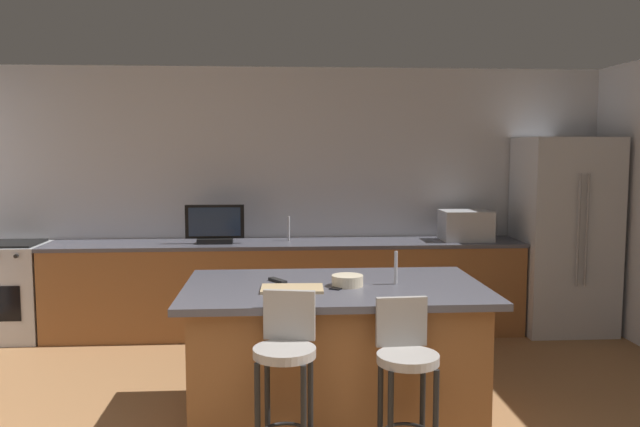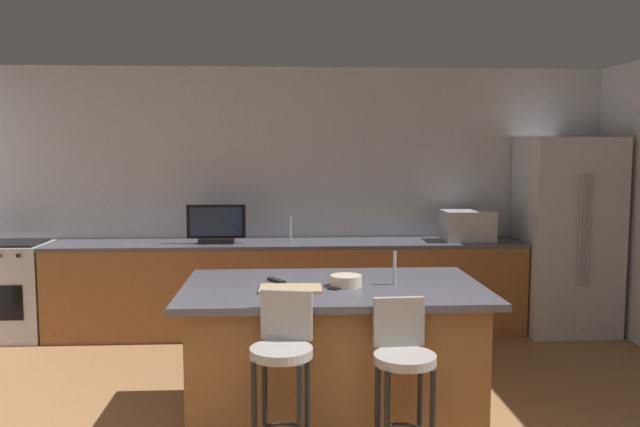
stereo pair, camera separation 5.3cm
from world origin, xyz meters
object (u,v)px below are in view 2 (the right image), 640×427
bar_stool_right (403,372)px  tv_remote (276,280)px  range_oven (7,290)px  cutting_board (290,289)px  kitchen_island (333,351)px  tv_monitor (216,226)px  bar_stool_left (283,367)px  cell_phone (338,287)px  microwave (468,226)px  fruit_bowl (346,281)px  refrigerator (566,235)px

bar_stool_right → tv_remote: bar_stool_right is taller
range_oven → cutting_board: bearing=-39.1°
kitchen_island → tv_remote: size_ratio=11.53×
kitchen_island → tv_monitor: bearing=115.8°
range_oven → bar_stool_left: bar_stool_left is taller
tv_remote → cutting_board: bearing=-103.2°
bar_stool_right → cell_phone: 0.79m
tv_monitor → cell_phone: 2.31m
tv_monitor → cutting_board: 2.24m
tv_monitor → microwave: bearing=1.2°
tv_remote → fruit_bowl: bearing=-52.1°
kitchen_island → tv_remote: tv_remote is taller
cell_phone → tv_remote: (-0.39, 0.21, 0.01)m
microwave → kitchen_island: bearing=-125.9°
cell_phone → bar_stool_left: bearing=-86.8°
tv_monitor → cell_phone: (0.99, -2.08, -0.16)m
microwave → bar_stool_right: microwave is taller
range_oven → tv_remote: size_ratio=5.43×
kitchen_island → fruit_bowl: 0.49m
microwave → refrigerator: bearing=-3.5°
fruit_bowl → refrigerator: bearing=40.6°
range_oven → bar_stool_left: bearing=-46.5°
bar_stool_right → kitchen_island: bearing=110.6°
bar_stool_right → cell_phone: (-0.31, 0.65, 0.33)m
refrigerator → cell_phone: (-2.43, -2.08, -0.04)m
refrigerator → tv_remote: bearing=-146.5°
kitchen_island → tv_monitor: tv_monitor is taller
bar_stool_left → fruit_bowl: size_ratio=4.96×
bar_stool_left → cell_phone: 0.79m
fruit_bowl → kitchen_island: bearing=153.4°
bar_stool_left → kitchen_island: bearing=77.0°
fruit_bowl → cutting_board: (-0.36, -0.10, -0.03)m
fruit_bowl → cell_phone: size_ratio=1.37×
bar_stool_left → refrigerator: bearing=55.6°
range_oven → fruit_bowl: bearing=-34.4°
refrigerator → cell_phone: size_ratio=12.74×
bar_stool_right → tv_remote: (-0.70, 0.86, 0.34)m
refrigerator → bar_stool_left: bearing=-135.7°
range_oven → refrigerator: bearing=-0.6°
bar_stool_left → bar_stool_right: bar_stool_left is taller
range_oven → fruit_bowl: 3.72m
tv_remote → tv_monitor: bearing=74.9°
refrigerator → bar_stool_right: (-2.12, -2.73, -0.37)m
kitchen_island → fruit_bowl: size_ratio=9.55×
microwave → tv_monitor: tv_monitor is taller
range_oven → bar_stool_right: (3.29, -2.79, 0.12)m
kitchen_island → fruit_bowl: fruit_bowl is taller
cell_phone → tv_remote: tv_remote is taller
bar_stool_right → fruit_bowl: 0.83m
fruit_bowl → cutting_board: bearing=-164.8°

